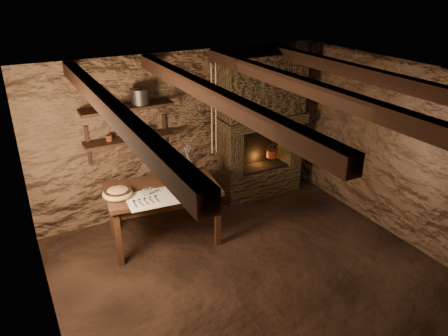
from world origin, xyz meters
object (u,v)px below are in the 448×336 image
wooden_bowl (118,193)px  red_pot (272,153)px  work_table (164,212)px  stoneware_jug (188,162)px  iron_stockpot (140,97)px

wooden_bowl → red_pot: bearing=11.9°
work_table → stoneware_jug: size_ratio=3.77×
work_table → red_pot: bearing=22.8°
wooden_bowl → iron_stockpot: size_ratio=1.49×
wooden_bowl → red_pot: size_ratio=0.71×
iron_stockpot → work_table: bearing=-91.6°
red_pot → iron_stockpot: bearing=176.7°
wooden_bowl → work_table: bearing=-0.6°
iron_stockpot → red_pot: iron_stockpot is taller
wooden_bowl → red_pot: 2.77m
iron_stockpot → red_pot: size_ratio=0.48×
stoneware_jug → iron_stockpot: size_ratio=1.59×
wooden_bowl → red_pot: red_pot is taller
iron_stockpot → red_pot: (2.10, -0.12, -1.17)m
work_table → stoneware_jug: bearing=32.9°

